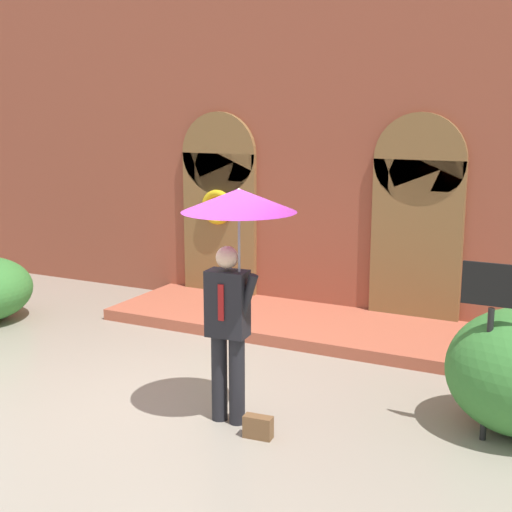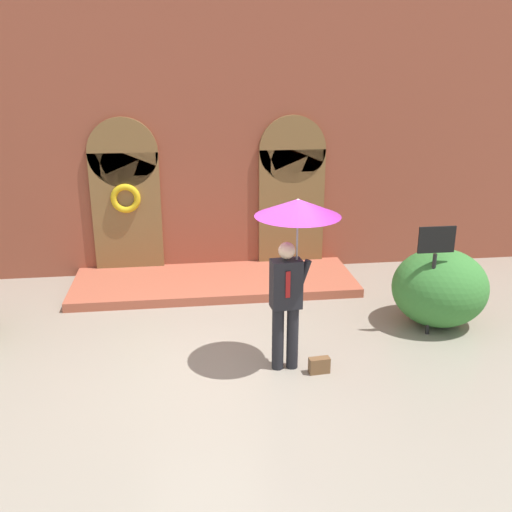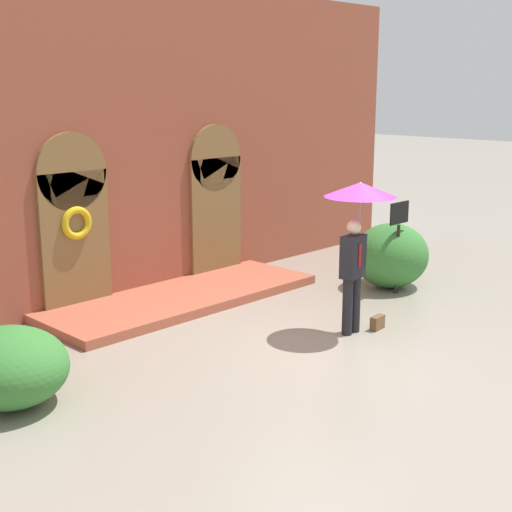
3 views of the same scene
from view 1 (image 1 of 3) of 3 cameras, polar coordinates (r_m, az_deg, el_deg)
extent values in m
plane|color=gray|center=(7.83, -6.91, -11.64)|extent=(80.00, 80.00, 0.00)
cube|color=brown|center=(10.93, 5.16, 10.13)|extent=(14.00, 0.50, 5.60)
cube|color=brown|center=(11.52, -2.94, 2.24)|extent=(1.30, 0.08, 2.40)
cylinder|color=brown|center=(11.38, -3.01, 8.21)|extent=(1.30, 0.08, 1.30)
cube|color=brown|center=(10.34, 12.67, 0.87)|extent=(1.30, 0.08, 2.40)
cylinder|color=brown|center=(10.19, 12.97, 7.52)|extent=(1.30, 0.08, 1.30)
torus|color=gold|center=(11.41, -3.13, 3.92)|extent=(0.56, 0.12, 0.56)
cube|color=#AA523A|center=(10.32, 2.51, -5.28)|extent=(5.20, 1.80, 0.16)
cylinder|color=black|center=(7.26, -2.95, -9.66)|extent=(0.16, 0.16, 0.90)
cylinder|color=black|center=(7.17, -1.54, -9.93)|extent=(0.16, 0.16, 0.90)
cube|color=black|center=(6.96, -2.30, -3.82)|extent=(0.42, 0.28, 0.66)
cube|color=#A51919|center=(6.84, -2.83, -3.75)|extent=(0.06, 0.02, 0.36)
sphere|color=beige|center=(6.86, -2.33, -0.11)|extent=(0.22, 0.22, 0.22)
cylinder|color=black|center=(6.84, -0.69, -3.23)|extent=(0.22, 0.09, 0.46)
cylinder|color=gray|center=(6.80, -1.35, -0.54)|extent=(0.02, 0.02, 0.98)
cone|color=#992893|center=(6.70, -1.38, 4.48)|extent=(1.10, 1.10, 0.22)
cone|color=white|center=(6.70, -1.38, 4.61)|extent=(0.61, 0.61, 0.20)
cube|color=brown|center=(7.00, 0.17, -13.52)|extent=(0.29, 0.14, 0.22)
cylinder|color=black|center=(7.09, 17.99, -9.04)|extent=(0.06, 0.06, 1.30)
cube|color=black|center=(6.84, 18.45, -2.20)|extent=(0.56, 0.03, 0.40)
camera|label=2|loc=(4.73, -77.55, 13.21)|focal=40.00mm
camera|label=3|loc=(11.90, -66.61, 8.07)|focal=50.00mm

